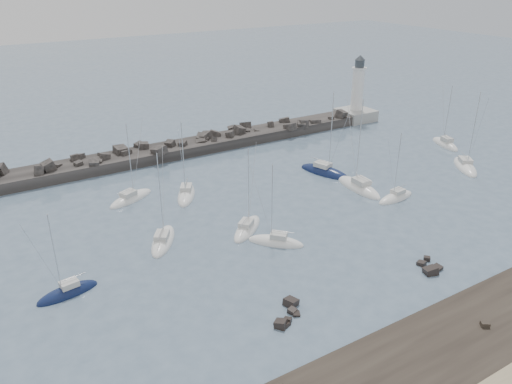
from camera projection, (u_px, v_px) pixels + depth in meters
ground at (268, 259)px, 57.56m from camera, size 400.00×400.00×0.00m
rock_shelf at (413, 384)px, 40.43m from camera, size 140.00×12.58×1.92m
rock_cluster_near at (288, 315)px, 48.15m from camera, size 4.28×3.88×1.27m
rock_cluster_far at (431, 270)px, 55.30m from camera, size 3.08×3.33×1.49m
breakwater at (109, 166)px, 83.45m from camera, size 115.00×7.71×5.04m
lighthouse at (356, 106)px, 108.04m from camera, size 7.00×7.00×14.60m
sailboat_2 at (68, 293)px, 51.39m from camera, size 6.58×2.90×10.26m
sailboat_3 at (163, 241)px, 61.05m from camera, size 6.30×7.81×12.28m
sailboat_4 at (131, 199)px, 72.06m from camera, size 7.99×5.40×12.18m
sailboat_5 at (276, 242)px, 60.80m from camera, size 6.36×6.51×11.10m
sailboat_6 at (186, 195)px, 73.22m from camera, size 6.02×7.92×12.36m
sailboat_7 at (247, 229)px, 63.84m from camera, size 7.19×6.49×11.80m
sailboat_8 at (325, 172)px, 81.24m from camera, size 5.52×9.59×14.51m
sailboat_9 at (396, 198)px, 72.39m from camera, size 7.01×2.74×10.91m
sailboat_10 at (359, 188)px, 75.60m from camera, size 3.33×9.44×14.76m
sailboat_11 at (465, 167)px, 83.40m from camera, size 7.40×8.86×13.99m
sailboat_12 at (445, 145)px, 93.78m from camera, size 4.56×7.95×12.24m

